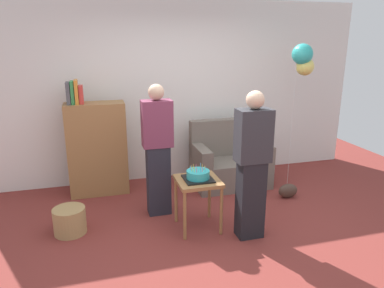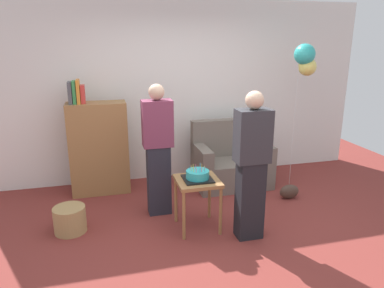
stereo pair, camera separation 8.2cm
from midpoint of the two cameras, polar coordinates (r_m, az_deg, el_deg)
The scene contains 11 objects.
ground_plane at distance 4.14m, azimuth 3.48°, elevation -14.58°, with size 8.00×8.00×0.00m, color maroon.
wall_back at distance 5.58m, azimuth -3.22°, elevation 8.29°, with size 6.00×0.10×2.70m, color silver.
couch at distance 5.45m, azimuth 5.47°, elevation -2.89°, with size 1.10×0.70×0.96m.
bookshelf at distance 5.19m, azimuth -15.32°, elevation -0.52°, with size 0.80×0.36×1.61m.
side_table at distance 4.10m, azimuth 0.38°, elevation -6.84°, with size 0.48×0.48×0.60m.
birthday_cake at distance 4.05m, azimuth 0.38°, elevation -4.97°, with size 0.32×0.32×0.17m.
person_blowing_candles at distance 4.38m, azimuth -6.00°, elevation -0.95°, with size 0.36×0.22×1.63m.
person_holding_cake at distance 3.87m, azimuth 8.91°, elevation -3.40°, with size 0.36×0.22×1.63m.
wicker_basket at distance 4.39m, azimuth -19.36°, elevation -11.41°, with size 0.36×0.36×0.30m, color #A88451.
handbag at distance 5.19m, azimuth 14.53°, elevation -7.20°, with size 0.28×0.14×0.20m, color #473328.
balloon_bunch at distance 5.34m, azimuth 16.84°, elevation 12.76°, with size 0.34×0.29×2.07m.
Camera 1 is at (-1.23, -3.34, 2.12)m, focal length 33.60 mm.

